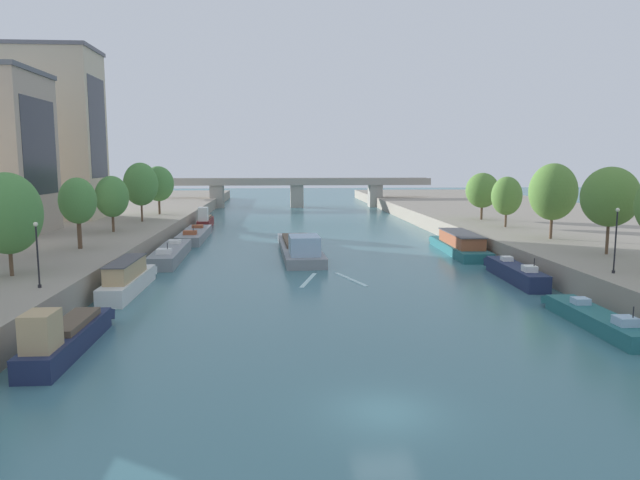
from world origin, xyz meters
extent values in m
plane|color=#42757F|center=(0.00, 0.00, 0.00)|extent=(400.00, 400.00, 0.00)
cube|color=gray|center=(-35.43, 55.00, 1.06)|extent=(36.00, 170.00, 2.12)
cube|color=gray|center=(35.43, 55.00, 1.06)|extent=(36.00, 170.00, 2.12)
cube|color=gray|center=(-1.93, 40.71, 0.47)|extent=(4.60, 20.39, 0.94)
cube|color=gray|center=(-2.33, 51.18, 0.57)|extent=(3.67, 1.35, 0.83)
cube|color=gray|center=(-1.93, 40.71, 0.97)|extent=(4.67, 20.39, 0.06)
cube|color=#9EBCD6|center=(-1.66, 33.83, 1.91)|extent=(3.02, 4.16, 1.82)
cube|color=black|center=(-1.74, 35.86, 2.18)|extent=(2.29, 0.12, 0.51)
cube|color=brown|center=(-2.00, 42.73, 1.18)|extent=(3.38, 10.64, 0.36)
cylinder|color=#232328|center=(-1.12, 34.66, 1.55)|extent=(0.07, 0.07, 1.10)
cube|color=silver|center=(1.93, 26.35, 0.01)|extent=(2.22, 5.81, 0.03)
cube|color=silver|center=(-1.67, 26.21, 0.01)|extent=(1.78, 5.91, 0.03)
cube|color=#1E284C|center=(-15.30, 8.62, 0.56)|extent=(1.88, 9.53, 1.12)
cube|color=#1E284C|center=(-15.28, 13.73, 0.67)|extent=(1.76, 1.24, 0.92)
cube|color=#1E284C|center=(-15.30, 8.62, 1.15)|extent=(1.92, 9.53, 0.06)
cube|color=tan|center=(-15.31, 5.38, 2.08)|extent=(1.39, 1.91, 1.81)
cube|color=black|center=(-15.31, 6.34, 2.35)|extent=(1.11, 0.03, 0.51)
cube|color=brown|center=(-15.30, 9.57, 1.36)|extent=(1.46, 4.96, 0.36)
cylinder|color=#232328|center=(-15.04, 5.76, 1.73)|extent=(0.07, 0.07, 1.10)
cube|color=silver|center=(-15.68, 22.60, 0.61)|extent=(2.00, 10.34, 1.21)
cube|color=silver|center=(-15.63, 28.11, 0.73)|extent=(1.81, 1.27, 0.97)
cube|color=silver|center=(-15.68, 22.60, 1.24)|extent=(2.03, 10.34, 0.06)
cube|color=tan|center=(-15.69, 22.09, 1.90)|extent=(1.62, 6.62, 1.26)
cube|color=#4C4C51|center=(-15.69, 22.09, 2.57)|extent=(1.73, 6.82, 0.08)
cylinder|color=#232328|center=(-15.43, 19.51, 1.82)|extent=(0.07, 0.07, 1.10)
cube|color=gray|center=(-15.15, 37.48, 0.60)|extent=(2.81, 13.79, 1.19)
cube|color=gray|center=(-15.33, 44.69, 0.72)|extent=(2.39, 1.31, 0.96)
cube|color=gray|center=(-15.15, 37.48, 1.22)|extent=(2.86, 13.79, 0.06)
cube|color=white|center=(-15.22, 40.50, 1.45)|extent=(1.26, 0.93, 0.40)
cube|color=white|center=(-15.06, 33.64, 1.49)|extent=(1.39, 1.13, 0.48)
cylinder|color=#232328|center=(-14.68, 33.37, 1.80)|extent=(0.07, 0.07, 1.10)
cube|color=gray|center=(-14.95, 53.24, 0.54)|extent=(3.04, 14.44, 1.08)
cube|color=gray|center=(-15.02, 60.80, 0.65)|extent=(2.77, 1.26, 0.91)
cube|color=gray|center=(-14.95, 53.24, 1.11)|extent=(3.10, 14.44, 0.06)
cube|color=#9E5133|center=(-14.98, 56.41, 1.34)|extent=(1.46, 0.91, 0.40)
cube|color=#9E5133|center=(-14.91, 49.20, 1.38)|extent=(1.61, 1.11, 0.48)
cylinder|color=#232328|center=(-14.47, 48.92, 1.69)|extent=(0.07, 0.07, 1.10)
cube|color=maroon|center=(-15.26, 67.31, 0.61)|extent=(2.09, 9.30, 1.23)
cube|color=maroon|center=(-15.42, 72.28, 0.74)|extent=(1.74, 1.31, 0.98)
cube|color=maroon|center=(-15.26, 67.31, 1.26)|extent=(2.12, 9.30, 0.06)
cube|color=white|center=(-15.16, 64.17, 2.30)|extent=(1.40, 1.89, 2.02)
cube|color=black|center=(-15.19, 65.11, 2.60)|extent=(1.07, 0.06, 0.57)
cube|color=brown|center=(-15.29, 68.24, 1.47)|extent=(1.55, 4.85, 0.36)
cylinder|color=#232328|center=(-14.90, 64.55, 1.84)|extent=(0.07, 0.07, 1.10)
cube|color=#23666B|center=(14.94, 10.75, 0.45)|extent=(1.98, 9.65, 0.91)
cube|color=#23666B|center=(14.96, 15.92, 0.54)|extent=(1.85, 1.21, 0.81)
cube|color=#23666B|center=(14.94, 10.75, 0.94)|extent=(2.02, 9.65, 0.06)
cube|color=#9EBCD6|center=(14.95, 12.87, 1.17)|extent=(0.97, 0.90, 0.40)
cube|color=#9EBCD6|center=(14.93, 8.05, 1.21)|extent=(1.07, 1.10, 0.48)
cylinder|color=#232328|center=(15.22, 7.85, 1.52)|extent=(0.07, 0.07, 1.10)
cube|color=#1E284C|center=(15.66, 24.61, 0.64)|extent=(2.12, 10.09, 1.28)
cube|color=#1E284C|center=(15.85, 29.97, 0.77)|extent=(1.72, 1.32, 1.01)
cube|color=#1E284C|center=(15.66, 24.61, 1.31)|extent=(2.15, 10.09, 0.06)
cube|color=white|center=(15.74, 26.81, 1.54)|extent=(0.91, 0.93, 0.40)
cube|color=white|center=(15.56, 21.80, 1.58)|extent=(1.01, 1.13, 0.48)
cylinder|color=#232328|center=(15.82, 21.59, 1.89)|extent=(0.07, 0.07, 1.10)
cube|color=#23666B|center=(15.61, 39.75, 0.47)|extent=(3.61, 14.51, 0.94)
cube|color=#23666B|center=(15.87, 47.30, 0.57)|extent=(3.01, 1.31, 0.83)
cube|color=#23666B|center=(15.61, 39.75, 0.97)|extent=(3.68, 14.51, 0.06)
cube|color=#9E5133|center=(15.59, 39.03, 1.63)|extent=(2.87, 9.30, 1.25)
cube|color=#4C4C51|center=(15.59, 39.03, 2.30)|extent=(3.07, 9.59, 0.08)
cylinder|color=#232328|center=(15.93, 35.41, 1.55)|extent=(0.07, 0.07, 1.10)
cylinder|color=brown|center=(-22.57, 18.97, 3.52)|extent=(0.26, 0.26, 2.79)
ellipsoid|color=#4C8942|center=(-22.57, 18.97, 6.45)|extent=(4.50, 4.50, 5.59)
cylinder|color=brown|center=(-22.14, 31.67, 3.73)|extent=(0.39, 0.39, 3.21)
ellipsoid|color=#4C8942|center=(-22.14, 31.67, 6.47)|extent=(3.29, 3.29, 4.15)
cylinder|color=brown|center=(-22.69, 44.45, 3.47)|extent=(0.30, 0.30, 2.70)
ellipsoid|color=#4C8942|center=(-22.69, 44.45, 6.09)|extent=(3.67, 3.67, 4.61)
cylinder|color=brown|center=(-22.07, 55.67, 3.81)|extent=(0.25, 0.25, 3.37)
ellipsoid|color=#4C8942|center=(-22.07, 55.67, 7.04)|extent=(4.44, 4.44, 5.61)
cylinder|color=brown|center=(-21.95, 66.47, 3.69)|extent=(0.33, 0.33, 3.14)
ellipsoid|color=#4C8942|center=(-21.95, 66.47, 6.69)|extent=(4.51, 4.51, 5.22)
cylinder|color=brown|center=(23.70, 25.02, 3.88)|extent=(0.25, 0.25, 3.51)
ellipsoid|color=#568438|center=(23.70, 25.02, 7.02)|extent=(4.71, 4.71, 5.04)
cylinder|color=brown|center=(23.66, 35.12, 3.73)|extent=(0.29, 0.29, 3.22)
ellipsoid|color=#568438|center=(23.66, 35.12, 6.92)|extent=(4.75, 4.75, 5.76)
cylinder|color=brown|center=(23.27, 46.00, 3.36)|extent=(0.26, 0.26, 2.48)
ellipsoid|color=#568438|center=(23.27, 46.00, 5.88)|extent=(3.62, 3.62, 4.63)
cylinder|color=brown|center=(23.50, 55.00, 3.46)|extent=(0.32, 0.32, 2.68)
ellipsoid|color=#568438|center=(23.50, 55.00, 6.10)|extent=(4.44, 4.44, 4.72)
cylinder|color=black|center=(-19.11, 14.90, 4.05)|extent=(0.11, 0.11, 3.86)
sphere|color=#EAE5C6|center=(-19.11, 14.90, 6.12)|extent=(0.28, 0.28, 0.28)
cylinder|color=black|center=(-19.11, 14.90, 2.22)|extent=(0.22, 0.22, 0.20)
cylinder|color=black|center=(19.44, 16.87, 4.30)|extent=(0.11, 0.11, 4.35)
sphere|color=#EAE5C6|center=(19.44, 16.87, 6.61)|extent=(0.28, 0.28, 0.28)
cylinder|color=black|center=(19.44, 16.87, 2.22)|extent=(0.22, 0.22, 0.20)
cube|color=#232833|center=(-29.74, 43.45, 11.53)|extent=(0.04, 8.85, 10.26)
cube|color=beige|center=(-36.04, 60.77, 13.40)|extent=(14.69, 9.00, 22.56)
cube|color=slate|center=(-36.04, 60.77, 24.93)|extent=(15.13, 9.27, 0.50)
cube|color=#232833|center=(-28.68, 60.77, 14.53)|extent=(0.04, 7.20, 13.53)
cube|color=#9E998E|center=(0.00, 105.82, 5.19)|extent=(58.85, 4.40, 0.60)
cube|color=#9E998E|center=(0.00, 103.82, 5.94)|extent=(58.85, 0.30, 0.90)
cube|color=#9E998E|center=(0.00, 107.82, 5.94)|extent=(58.85, 0.30, 0.90)
cube|color=#9E998E|center=(-17.43, 105.82, 2.44)|extent=(2.80, 3.60, 4.89)
cube|color=#9E998E|center=(0.00, 105.82, 2.44)|extent=(2.80, 3.60, 4.89)
cube|color=#9E998E|center=(17.43, 105.82, 2.44)|extent=(2.80, 3.60, 4.89)
camera|label=1|loc=(-4.20, -21.68, 9.93)|focal=32.46mm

